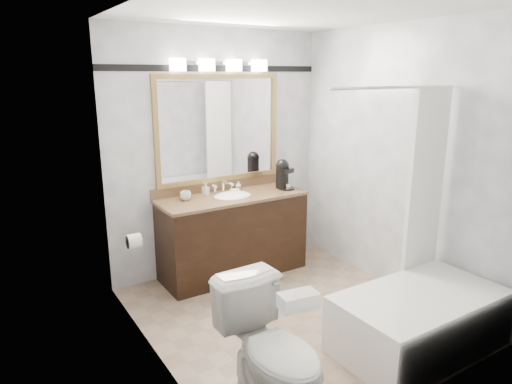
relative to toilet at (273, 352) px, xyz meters
The scene contains 15 objects.
room 1.46m from the toilet, 48.18° to the left, with size 2.42×2.62×2.52m.
vanity 2.06m from the toilet, 67.41° to the left, with size 1.53×0.58×0.97m.
mirror 2.55m from the toilet, 69.95° to the left, with size 1.40×0.04×1.10m.
vanity_light_bar 2.84m from the toilet, 69.47° to the left, with size 1.02×0.14×0.12m.
accent_stripe 2.87m from the toilet, 70.04° to the left, with size 2.40×0.01×0.06m, color black.
bathtub 1.35m from the toilet, ahead, with size 1.30×0.75×1.96m.
tp_roll 1.61m from the toilet, 102.70° to the left, with size 0.12×0.12×0.11m, color white.
toilet is the anchor object (origin of this frame).
tissue_box 0.51m from the toilet, 90.00° to the right, with size 0.21×0.12×0.09m, color white.
coffee_maker 2.40m from the toilet, 53.27° to the left, with size 0.18×0.21×0.32m.
cup_left 2.08m from the toilet, 80.88° to the left, with size 0.11×0.11×0.08m, color white.
cup_right 2.12m from the toilet, 80.46° to the left, with size 0.08×0.08×0.08m, color white.
soap_bottle_a 2.20m from the toilet, 74.52° to the left, with size 0.05×0.06×0.12m, color white.
soap_bottle_b 2.39m from the toilet, 65.04° to the left, with size 0.06×0.06×0.08m, color white.
soap_bar 2.25m from the toilet, 66.36° to the left, with size 0.09×0.06×0.03m, color beige.
Camera 1 is at (-2.18, -2.89, 2.05)m, focal length 32.00 mm.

